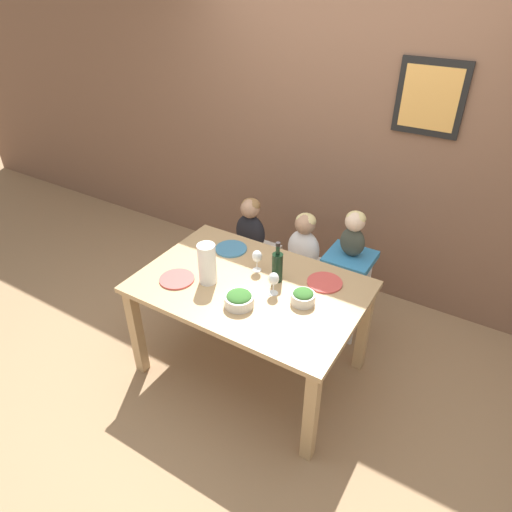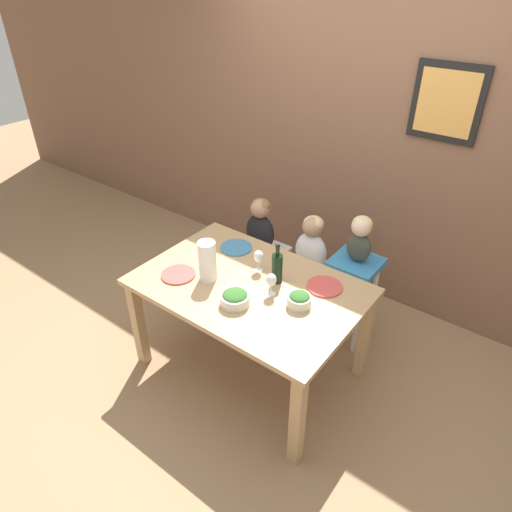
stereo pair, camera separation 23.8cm
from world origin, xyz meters
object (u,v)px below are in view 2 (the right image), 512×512
(chair_far_left, at_px, (260,257))
(dinner_plate_front_left, at_px, (178,275))
(person_child_center, at_px, (311,243))
(dinner_plate_back_left, at_px, (236,248))
(wine_glass_near, at_px, (271,280))
(dinner_plate_back_right, at_px, (324,287))
(person_baby_right, at_px, (360,236))
(salad_bowl_large, at_px, (235,298))
(wine_bottle, at_px, (277,267))
(chair_right_highchair, at_px, (354,279))
(chair_far_center, at_px, (309,277))
(wine_glass_far, at_px, (258,257))
(paper_towel_roll, at_px, (207,261))
(person_child_left, at_px, (260,224))
(salad_bowl_small, at_px, (299,299))

(chair_far_left, bearing_deg, dinner_plate_front_left, -88.91)
(person_child_center, bearing_deg, dinner_plate_back_left, -129.81)
(wine_glass_near, bearing_deg, dinner_plate_back_right, 48.93)
(person_baby_right, distance_m, dinner_plate_back_right, 0.49)
(salad_bowl_large, bearing_deg, wine_bottle, 78.23)
(person_baby_right, distance_m, dinner_plate_back_left, 0.88)
(wine_bottle, bearing_deg, chair_far_left, 134.09)
(chair_right_highchair, xyz_separation_m, dinner_plate_front_left, (-0.84, -0.93, 0.21))
(person_baby_right, bearing_deg, chair_far_center, -179.74)
(person_baby_right, bearing_deg, wine_glass_far, -128.38)
(chair_far_center, distance_m, dinner_plate_back_left, 0.68)
(person_baby_right, relative_size, paper_towel_roll, 1.26)
(wine_glass_near, distance_m, dinner_plate_front_left, 0.65)
(salad_bowl_large, height_order, dinner_plate_back_left, salad_bowl_large)
(person_child_left, bearing_deg, dinner_plate_back_right, -28.49)
(salad_bowl_small, distance_m, dinner_plate_front_left, 0.83)
(chair_right_highchair, height_order, salad_bowl_large, salad_bowl_large)
(chair_right_highchair, xyz_separation_m, wine_glass_far, (-0.45, -0.57, 0.31))
(dinner_plate_back_right, bearing_deg, chair_far_center, 128.98)
(chair_right_highchair, distance_m, person_child_left, 0.87)
(person_child_center, height_order, salad_bowl_small, person_child_center)
(chair_right_highchair, height_order, wine_bottle, wine_bottle)
(chair_far_left, relative_size, dinner_plate_back_left, 2.08)
(wine_bottle, distance_m, paper_towel_roll, 0.45)
(chair_right_highchair, height_order, wine_glass_near, wine_glass_near)
(salad_bowl_small, xyz_separation_m, dinner_plate_back_right, (0.03, 0.25, -0.04))
(salad_bowl_large, bearing_deg, paper_towel_roll, 162.36)
(person_child_left, relative_size, dinner_plate_back_left, 2.01)
(chair_far_center, relative_size, dinner_plate_back_left, 2.08)
(chair_right_highchair, relative_size, dinner_plate_back_right, 3.10)
(dinner_plate_front_left, bearing_deg, dinner_plate_back_left, 79.06)
(chair_far_center, bearing_deg, person_child_center, 90.00)
(person_child_left, relative_size, dinner_plate_front_left, 2.01)
(wine_glass_near, height_order, dinner_plate_back_left, wine_glass_near)
(person_child_left, bearing_deg, wine_bottle, -45.97)
(paper_towel_roll, bearing_deg, chair_far_center, 71.65)
(wine_glass_far, bearing_deg, person_child_left, 125.65)
(wine_glass_far, height_order, dinner_plate_front_left, wine_glass_far)
(person_child_center, bearing_deg, person_child_left, 180.00)
(person_baby_right, bearing_deg, chair_right_highchair, -90.00)
(wine_glass_far, height_order, salad_bowl_large, wine_glass_far)
(person_child_left, relative_size, wine_bottle, 1.59)
(chair_right_highchair, bearing_deg, person_child_left, 179.92)
(wine_bottle, xyz_separation_m, salad_bowl_large, (-0.07, -0.34, -0.07))
(paper_towel_roll, height_order, dinner_plate_back_right, paper_towel_roll)
(paper_towel_roll, bearing_deg, chair_right_highchair, 52.09)
(salad_bowl_large, bearing_deg, person_child_left, 118.37)
(chair_far_center, height_order, person_child_center, person_child_center)
(chair_right_highchair, xyz_separation_m, wine_glass_near, (-0.23, -0.73, 0.31))
(chair_far_left, relative_size, dinner_plate_front_left, 2.08)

